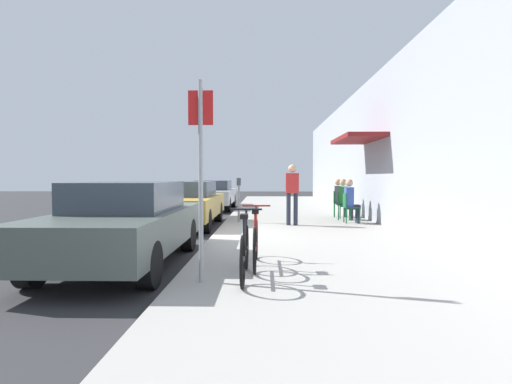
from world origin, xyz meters
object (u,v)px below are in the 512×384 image
street_sign (201,165)px  seated_patron_2 (340,196)px  bicycle_0 (256,243)px  pedestrian_standing (292,190)px  cafe_chair_0 (349,206)px  cafe_chair_2 (338,202)px  parked_car_2 (213,194)px  seated_patron_0 (351,199)px  bicycle_1 (245,252)px  parked_car_0 (126,222)px  seated_patron_1 (345,198)px  parked_car_1 (186,203)px  cafe_chair_1 (343,204)px  parking_meter (239,197)px

street_sign → seated_patron_2: (3.35, 8.47, -0.82)m
bicycle_0 → pedestrian_standing: size_ratio=1.01×
pedestrian_standing → cafe_chair_0: bearing=17.9°
cafe_chair_2 → parked_car_2: bearing=137.6°
parked_car_2 → seated_patron_0: 7.86m
cafe_chair_0 → seated_patron_0: 0.20m
parked_car_2 → bicycle_1: bearing=-80.8°
parked_car_0 → cafe_chair_2: bearing=55.6°
bicycle_1 → seated_patron_0: bearing=66.6°
parked_car_0 → seated_patron_1: bearing=51.5°
parked_car_1 → street_sign: street_sign is taller
cafe_chair_2 → seated_patron_2: (0.06, -0.01, 0.19)m
bicycle_0 → cafe_chair_1: size_ratio=1.97×
bicycle_1 → bicycle_0: bearing=79.9°
seated_patron_0 → cafe_chair_2: size_ratio=1.48×
cafe_chair_1 → seated_patron_2: size_ratio=0.67×
bicycle_1 → cafe_chair_0: (2.73, 6.46, 0.14)m
cafe_chair_1 → parked_car_0: bearing=-128.1°
parked_car_1 → seated_patron_1: seated_patron_1 is taller
seated_patron_0 → seated_patron_1: 0.92m
street_sign → cafe_chair_2: 9.15m
parking_meter → cafe_chair_2: 3.66m
seated_patron_2 → pedestrian_standing: size_ratio=0.76×
parked_car_2 → cafe_chair_1: 7.11m
bicycle_0 → parking_meter: bearing=96.2°
street_sign → bicycle_0: street_sign is taller
parking_meter → seated_patron_1: bearing=13.4°
seated_patron_0 → pedestrian_standing: 1.87m
cafe_chair_1 → pedestrian_standing: size_ratio=0.51×
parked_car_0 → parked_car_2: parked_car_0 is taller
seated_patron_0 → cafe_chair_1: (-0.06, 0.94, -0.19)m
parked_car_1 → parking_meter: parking_meter is taller
parked_car_1 → parking_meter: (1.55, 0.10, 0.18)m
parked_car_0 → parked_car_2: bearing=90.0°
parked_car_1 → bicycle_0: parked_car_1 is taller
parked_car_1 → seated_patron_0: (4.85, -0.04, 0.11)m
bicycle_1 → cafe_chair_1: (2.74, 7.40, 0.14)m
parked_car_2 → seated_patron_0: size_ratio=3.41×
street_sign → seated_patron_1: 8.33m
parked_car_0 → parked_car_1: (0.00, 5.21, -0.02)m
street_sign → seated_patron_1: size_ratio=2.02×
parked_car_1 → street_sign: size_ratio=1.69×
seated_patron_0 → seated_patron_2: same height
parked_car_0 → bicycle_1: 2.44m
bicycle_0 → bicycle_1: size_ratio=1.00×
parked_car_2 → street_sign: (1.50, -12.85, 0.95)m
street_sign → bicycle_0: bearing=53.4°
parked_car_1 → pedestrian_standing: bearing=-10.7°
seated_patron_2 → seated_patron_1: bearing=-89.9°
parked_car_2 → seated_patron_1: 7.16m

